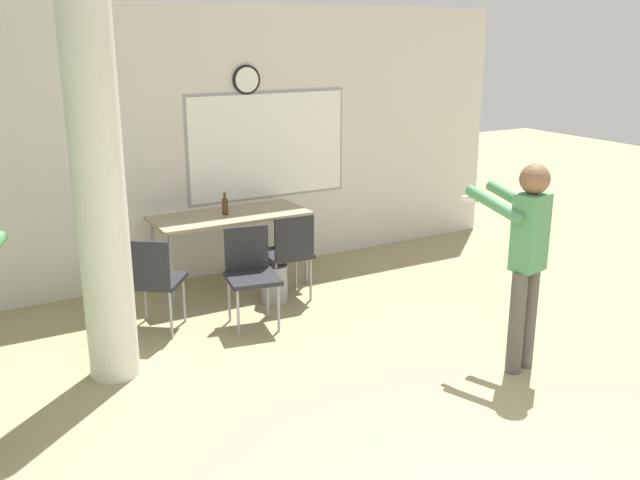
% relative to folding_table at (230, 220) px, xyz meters
% --- Properties ---
extents(wall_back, '(8.00, 0.15, 2.80)m').
position_rel_folding_table_xyz_m(wall_back, '(-0.32, 0.53, 0.68)').
color(wall_back, silver).
rests_on(wall_back, ground_plane).
extents(support_pillar, '(0.37, 0.37, 2.80)m').
position_rel_folding_table_xyz_m(support_pillar, '(-1.54, -1.35, 0.68)').
color(support_pillar, silver).
rests_on(support_pillar, ground_plane).
extents(folding_table, '(1.56, 0.68, 0.77)m').
position_rel_folding_table_xyz_m(folding_table, '(0.00, 0.00, 0.00)').
color(folding_table, tan).
rests_on(folding_table, ground_plane).
extents(bottle_on_table, '(0.06, 0.06, 0.23)m').
position_rel_folding_table_xyz_m(bottle_on_table, '(-0.04, 0.01, 0.14)').
color(bottle_on_table, '#4C3319').
rests_on(bottle_on_table, folding_table).
extents(waste_bin, '(0.26, 0.26, 0.38)m').
position_rel_folding_table_xyz_m(waste_bin, '(0.18, -0.61, -0.53)').
color(waste_bin, gray).
rests_on(waste_bin, ground_plane).
extents(chair_table_right, '(0.47, 0.47, 0.87)m').
position_rel_folding_table_xyz_m(chair_table_right, '(0.35, -0.61, -0.21)').
color(chair_table_right, '#232328').
rests_on(chair_table_right, ground_plane).
extents(chair_table_front, '(0.51, 0.51, 0.87)m').
position_rel_folding_table_xyz_m(chair_table_front, '(-0.22, -0.96, -0.21)').
color(chair_table_front, '#232328').
rests_on(chair_table_front, ground_plane).
extents(chair_table_left, '(0.62, 0.62, 0.87)m').
position_rel_folding_table_xyz_m(chair_table_left, '(-1.03, -0.73, -0.21)').
color(chair_table_left, '#232328').
rests_on(chair_table_left, ground_plane).
extents(person_playing_side, '(0.45, 0.63, 1.62)m').
position_rel_folding_table_xyz_m(person_playing_side, '(1.21, -2.80, 0.24)').
color(person_playing_side, '#514C47').
rests_on(person_playing_side, ground_plane).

